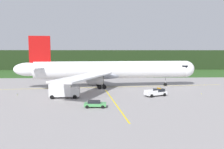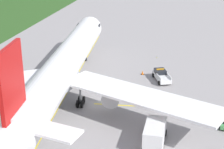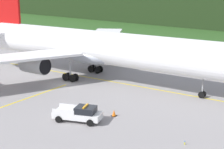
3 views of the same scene
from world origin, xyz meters
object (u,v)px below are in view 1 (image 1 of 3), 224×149
object	(u,v)px
staff_car	(95,104)
apron_cone	(160,92)
airliner	(109,70)
ops_pickup_truck	(156,92)
catering_truck	(64,90)

from	to	relation	value
staff_car	apron_cone	xyz separation A→B (m)	(16.10, 14.56, -0.33)
staff_car	airliner	bearing A→B (deg)	83.12
airliner	staff_car	size ratio (longest dim) A/B	12.90
ops_pickup_truck	catering_truck	world-z (taller)	catering_truck
airliner	ops_pickup_truck	world-z (taller)	airliner
airliner	ops_pickup_truck	size ratio (longest dim) A/B	9.39
catering_truck	apron_cone	size ratio (longest dim) A/B	8.91
catering_truck	airliner	bearing A→B (deg)	56.95
ops_pickup_truck	catering_truck	size ratio (longest dim) A/B	0.85
staff_car	catering_truck	bearing A→B (deg)	129.11
ops_pickup_truck	apron_cone	xyz separation A→B (m)	(1.92, 3.73, -0.53)
airliner	ops_pickup_truck	bearing A→B (deg)	-52.82
airliner	apron_cone	bearing A→B (deg)	-39.94
airliner	ops_pickup_truck	xyz separation A→B (m)	(11.10, -14.64, -4.18)
ops_pickup_truck	staff_car	bearing A→B (deg)	-142.62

